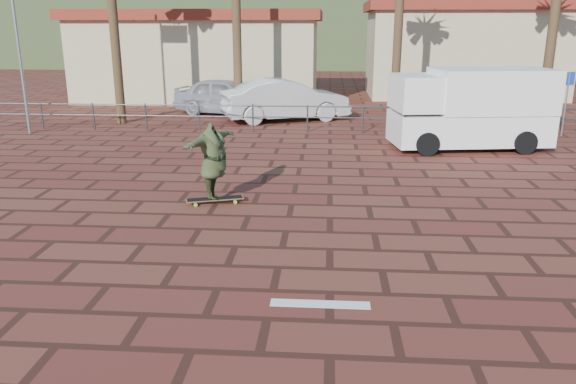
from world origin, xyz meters
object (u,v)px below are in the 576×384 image
object	(u,v)px
campervan	(471,107)
car_silver	(227,96)
longboard	(215,199)
skateboarder	(213,161)
car_white	(286,100)

from	to	relation	value
campervan	car_silver	xyz separation A→B (m)	(-8.86, 6.40, -0.51)
longboard	car_silver	size ratio (longest dim) A/B	0.27
skateboarder	car_silver	size ratio (longest dim) A/B	0.44
skateboarder	campervan	distance (m)	9.36
skateboarder	campervan	size ratio (longest dim) A/B	0.41
campervan	car_white	world-z (taller)	campervan
longboard	campervan	size ratio (longest dim) A/B	0.25
longboard	car_white	bearing A→B (deg)	68.45
longboard	car_white	xyz separation A→B (m)	(0.69, 11.33, 0.75)
longboard	skateboarder	xyz separation A→B (m)	(0.00, -0.00, 0.85)
skateboarder	campervan	world-z (taller)	campervan
longboard	car_white	size ratio (longest dim) A/B	0.25
skateboarder	car_white	world-z (taller)	skateboarder
car_silver	car_white	size ratio (longest dim) A/B	0.91
car_white	car_silver	bearing A→B (deg)	40.79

